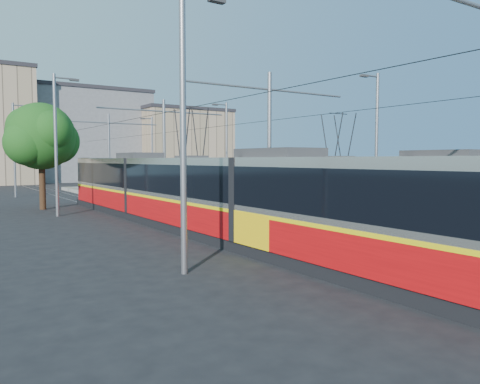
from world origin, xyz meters
TOP-DOWN VIEW (x-y plane):
  - ground at (0.00, 0.00)m, footprint 160.00×160.00m
  - platform at (0.00, 17.00)m, footprint 4.00×50.00m
  - tactile_strip_left at (-1.45, 17.00)m, footprint 0.70×50.00m
  - tactile_strip_right at (1.45, 17.00)m, footprint 0.70×50.00m
  - rails at (0.00, 17.00)m, footprint 8.71×70.00m
  - track_arrow at (-3.60, -3.00)m, footprint 1.20×5.00m
  - tram_left at (-3.60, 9.03)m, footprint 2.43×31.65m
  - tram_right at (3.60, 7.10)m, footprint 2.43×29.12m
  - catenary at (0.00, 14.15)m, footprint 9.20×70.00m
  - street_lamps at (-0.00, 21.00)m, footprint 15.18×38.22m
  - shelter at (0.84, 16.12)m, footprint 0.75×1.07m
  - tree at (-7.21, 22.49)m, footprint 4.71×4.35m
  - building_centre at (6.00, 64.00)m, footprint 18.36×14.28m
  - building_right at (20.00, 58.00)m, footprint 14.28×10.20m

SIDE VIEW (x-z plane):
  - ground at x=0.00m, z-range 0.00..0.00m
  - track_arrow at x=-3.60m, z-range 0.00..0.01m
  - rails at x=0.00m, z-range 0.00..0.03m
  - platform at x=0.00m, z-range 0.00..0.30m
  - tactile_strip_left at x=-1.45m, z-range 0.30..0.31m
  - tactile_strip_right at x=1.45m, z-range 0.30..0.31m
  - shelter at x=0.84m, z-range 0.35..2.56m
  - tram_left at x=-3.60m, z-range -1.04..4.46m
  - tram_right at x=3.60m, z-range -0.89..4.61m
  - street_lamps at x=0.00m, z-range 0.18..8.18m
  - catenary at x=0.00m, z-range 1.02..8.02m
  - tree at x=-7.21m, z-range 1.20..8.04m
  - building_right at x=20.00m, z-range 0.01..11.20m
  - building_centre at x=6.00m, z-range 0.01..13.71m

